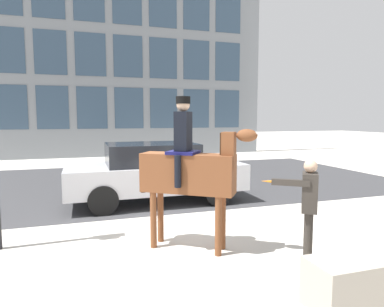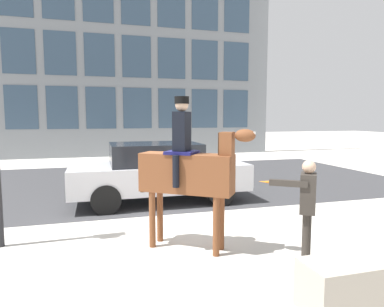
{
  "view_description": "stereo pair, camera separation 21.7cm",
  "coord_description": "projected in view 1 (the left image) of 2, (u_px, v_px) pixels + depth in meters",
  "views": [
    {
      "loc": [
        -1.57,
        -6.93,
        2.22
      ],
      "look_at": [
        0.36,
        -0.92,
        1.56
      ],
      "focal_mm": 32.0,
      "sensor_mm": 36.0,
      "label": 1
    },
    {
      "loc": [
        -1.36,
        -6.99,
        2.22
      ],
      "look_at": [
        0.36,
        -0.92,
        1.56
      ],
      "focal_mm": 32.0,
      "sensor_mm": 36.0,
      "label": 2
    }
  ],
  "objects": [
    {
      "name": "ground_plane",
      "position": [
        163.0,
        222.0,
        7.27
      ],
      "size": [
        80.0,
        80.0,
        0.0
      ],
      "primitive_type": "plane",
      "color": "beige"
    },
    {
      "name": "road_surface",
      "position": [
        132.0,
        182.0,
        11.77
      ],
      "size": [
        18.37,
        8.5,
        0.01
      ],
      "color": "#38383A",
      "rests_on": "ground_plane"
    },
    {
      "name": "office_building_facade",
      "position": [
        108.0,
        8.0,
        18.71
      ],
      "size": [
        18.37,
        0.33,
        16.34
      ],
      "color": "gray",
      "rests_on": "ground_plane"
    },
    {
      "name": "mounted_horse_lead",
      "position": [
        190.0,
        169.0,
        5.7
      ],
      "size": [
        1.76,
        1.38,
        2.57
      ],
      "rotation": [
        0.0,
        0.0,
        -0.62
      ],
      "color": "brown",
      "rests_on": "ground_plane"
    },
    {
      "name": "pedestrian_bystander",
      "position": [
        308.0,
        203.0,
        5.17
      ],
      "size": [
        0.9,
        0.51,
        1.6
      ],
      "rotation": [
        0.0,
        0.0,
        2.52
      ],
      "color": "#332D28",
      "rests_on": "ground_plane"
    },
    {
      "name": "street_car_near_lane",
      "position": [
        155.0,
        171.0,
        8.95
      ],
      "size": [
        4.54,
        1.93,
        1.55
      ],
      "color": "#B7B7BC",
      "rests_on": "ground_plane"
    }
  ]
}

